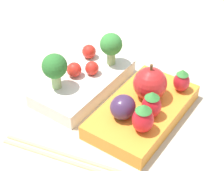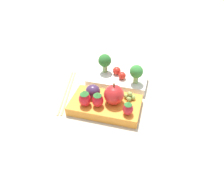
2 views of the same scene
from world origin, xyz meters
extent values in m
plane|color=#BCB29E|center=(0.00, 0.00, 0.00)|extent=(4.00, 4.00, 0.00)
cube|color=silver|center=(-0.01, 0.06, 0.01)|extent=(0.19, 0.10, 0.03)
cube|color=orange|center=(-0.01, -0.06, 0.01)|extent=(0.19, 0.11, 0.03)
cylinder|color=#93B770|center=(-0.05, 0.08, 0.04)|extent=(0.02, 0.02, 0.02)
sphere|color=#2D702D|center=(-0.05, 0.08, 0.07)|extent=(0.04, 0.04, 0.04)
cylinder|color=#93B770|center=(0.05, 0.04, 0.04)|extent=(0.02, 0.02, 0.02)
sphere|color=#388438|center=(0.05, 0.04, 0.07)|extent=(0.04, 0.04, 0.04)
sphere|color=red|center=(0.05, 0.09, 0.04)|extent=(0.03, 0.03, 0.03)
sphere|color=red|center=(0.01, 0.05, 0.04)|extent=(0.02, 0.02, 0.02)
sphere|color=red|center=(-0.01, 0.07, 0.04)|extent=(0.03, 0.03, 0.03)
sphere|color=red|center=(0.01, -0.06, 0.05)|extent=(0.05, 0.05, 0.05)
cylinder|color=brown|center=(0.01, -0.06, 0.08)|extent=(0.00, 0.00, 0.01)
ellipsoid|color=red|center=(-0.02, -0.09, 0.04)|extent=(0.03, 0.03, 0.04)
cone|color=#388438|center=(-0.02, -0.09, 0.07)|extent=(0.02, 0.02, 0.01)
ellipsoid|color=red|center=(0.06, -0.09, 0.04)|extent=(0.03, 0.03, 0.03)
cone|color=#388438|center=(0.06, -0.09, 0.06)|extent=(0.02, 0.02, 0.01)
ellipsoid|color=red|center=(-0.06, -0.09, 0.05)|extent=(0.03, 0.03, 0.04)
cone|color=#388438|center=(-0.06, -0.09, 0.07)|extent=(0.02, 0.02, 0.01)
ellipsoid|color=#42284C|center=(-0.05, -0.05, 0.04)|extent=(0.04, 0.04, 0.04)
sphere|color=#8EA84C|center=(0.06, -0.04, 0.03)|extent=(0.01, 0.01, 0.01)
sphere|color=#8EA84C|center=(0.05, -0.03, 0.03)|extent=(0.01, 0.01, 0.01)
sphere|color=#8EA84C|center=(0.04, -0.04, 0.03)|extent=(0.01, 0.01, 0.01)
sphere|color=#8EA84C|center=(0.05, -0.04, 0.03)|extent=(0.01, 0.01, 0.01)
sphere|color=#8EA84C|center=(0.05, -0.04, 0.04)|extent=(0.01, 0.01, 0.01)
cylinder|color=tan|center=(-0.14, -0.02, 0.00)|extent=(0.06, 0.20, 0.01)
cylinder|color=tan|center=(-0.15, -0.03, 0.00)|extent=(0.06, 0.20, 0.01)
camera|label=1|loc=(-0.39, -0.28, 0.41)|focal=60.00mm
camera|label=2|loc=(0.12, -0.45, 0.39)|focal=32.00mm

